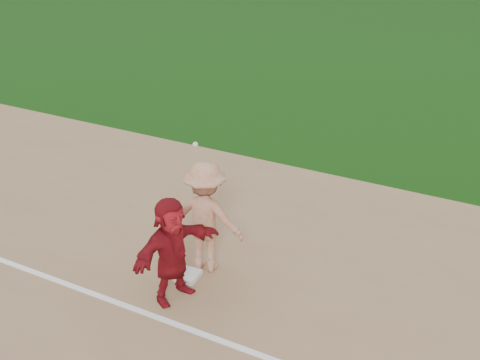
% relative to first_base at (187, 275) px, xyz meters
% --- Properties ---
extents(ground, '(160.00, 160.00, 0.00)m').
position_rel_first_base_xyz_m(ground, '(0.30, -0.26, -0.06)').
color(ground, '#113B0B').
rests_on(ground, ground).
extents(foul_line, '(60.00, 0.10, 0.01)m').
position_rel_first_base_xyz_m(foul_line, '(0.30, -1.06, -0.04)').
color(foul_line, white).
rests_on(foul_line, infield_dirt).
extents(first_base, '(0.41, 0.41, 0.08)m').
position_rel_first_base_xyz_m(first_base, '(0.00, 0.00, 0.00)').
color(first_base, white).
rests_on(first_base, infield_dirt).
extents(base_runner, '(0.93, 1.64, 1.69)m').
position_rel_first_base_xyz_m(base_runner, '(0.10, -0.51, 0.80)').
color(base_runner, maroon).
rests_on(base_runner, infield_dirt).
extents(first_base_play, '(1.31, 0.89, 2.28)m').
position_rel_first_base_xyz_m(first_base_play, '(0.13, 0.41, 0.90)').
color(first_base_play, '#ABABAD').
rests_on(first_base_play, infield_dirt).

